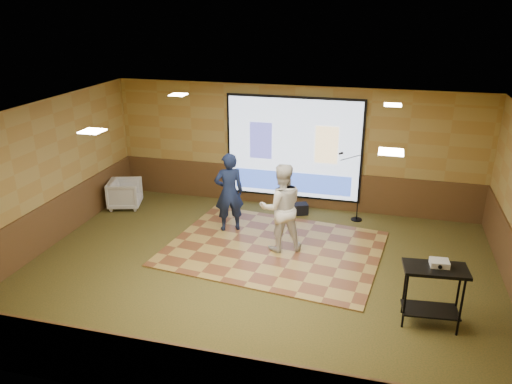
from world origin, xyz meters
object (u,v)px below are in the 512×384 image
(av_table, at_px, (434,284))
(projector, at_px, (439,263))
(mic_stand, at_px, (355,200))
(projector_screen, at_px, (293,149))
(duffel_bag, at_px, (299,209))
(player_left, at_px, (229,192))
(banquet_chair, at_px, (125,194))
(dance_floor, at_px, (274,248))
(player_right, at_px, (281,208))

(av_table, bearing_deg, projector, 55.48)
(mic_stand, bearing_deg, av_table, -52.06)
(projector_screen, xyz_separation_m, projector, (3.09, -4.21, -0.41))
(projector_screen, relative_size, projector, 11.89)
(duffel_bag, bearing_deg, projector_screen, 119.99)
(player_left, relative_size, av_table, 1.75)
(projector, height_order, mic_stand, mic_stand)
(av_table, distance_m, banquet_chair, 7.73)
(dance_floor, xyz_separation_m, duffel_bag, (0.17, 1.95, 0.11))
(projector_screen, xyz_separation_m, duffel_bag, (0.26, -0.45, -1.35))
(player_right, relative_size, projector, 6.57)
(player_left, bearing_deg, duffel_bag, -163.72)
(projector_screen, distance_m, av_table, 5.31)
(projector_screen, height_order, dance_floor, projector_screen)
(projector_screen, distance_m, duffel_bag, 1.44)
(player_right, bearing_deg, projector_screen, -107.74)
(dance_floor, distance_m, player_left, 1.60)
(projector, bearing_deg, duffel_bag, 122.33)
(av_table, bearing_deg, player_left, 148.55)
(projector_screen, bearing_deg, dance_floor, -87.97)
(dance_floor, height_order, mic_stand, mic_stand)
(av_table, xyz_separation_m, duffel_bag, (-2.78, 3.83, -0.59))
(player_left, relative_size, player_right, 0.97)
(dance_floor, distance_m, av_table, 3.57)
(banquet_chair, bearing_deg, duffel_bag, -98.06)
(projector_screen, relative_size, dance_floor, 0.78)
(player_left, xyz_separation_m, projector, (4.17, -2.45, 0.14))
(projector, bearing_deg, player_right, 143.11)
(av_table, xyz_separation_m, projector, (0.05, 0.07, 0.34))
(projector_screen, relative_size, banquet_chair, 4.30)
(player_right, distance_m, av_table, 3.39)
(projector, distance_m, duffel_bag, 4.80)
(banquet_chair, relative_size, duffel_bag, 1.85)
(player_left, bearing_deg, av_table, 120.32)
(player_left, bearing_deg, dance_floor, 122.86)
(dance_floor, bearing_deg, banquet_chair, 162.56)
(av_table, height_order, banquet_chair, av_table)
(player_left, bearing_deg, projector, 121.33)
(dance_floor, relative_size, player_right, 2.32)
(projector, bearing_deg, banquet_chair, 151.80)
(player_left, xyz_separation_m, duffel_bag, (1.33, 1.31, -0.79))
(av_table, bearing_deg, mic_stand, 110.88)
(player_left, height_order, mic_stand, player_left)
(av_table, height_order, projector, projector)
(av_table, distance_m, duffel_bag, 4.77)
(player_right, relative_size, av_table, 1.81)
(player_right, bearing_deg, projector, 124.61)
(dance_floor, distance_m, mic_stand, 2.50)
(projector, height_order, duffel_bag, projector)
(dance_floor, height_order, duffel_bag, duffel_bag)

